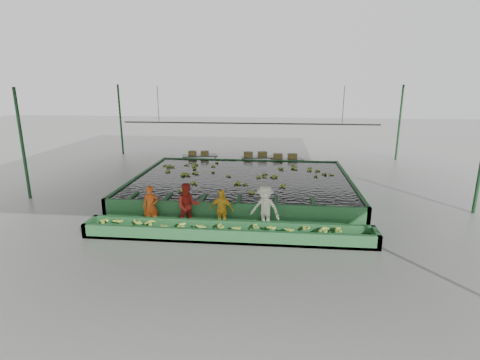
# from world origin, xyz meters

# --- Properties ---
(ground) EXTENTS (80.00, 80.00, 0.00)m
(ground) POSITION_xyz_m (0.00, 0.00, 0.00)
(ground) COLOR gray
(ground) RESTS_ON ground
(shed_roof) EXTENTS (20.00, 22.00, 0.04)m
(shed_roof) POSITION_xyz_m (0.00, 0.00, 5.00)
(shed_roof) COLOR slate
(shed_roof) RESTS_ON shed_posts
(shed_posts) EXTENTS (20.00, 22.00, 5.00)m
(shed_posts) POSITION_xyz_m (0.00, 0.00, 2.50)
(shed_posts) COLOR #1A4121
(shed_posts) RESTS_ON ground
(flotation_tank) EXTENTS (10.00, 8.00, 0.90)m
(flotation_tank) POSITION_xyz_m (0.00, 1.50, 0.45)
(flotation_tank) COLOR #2A6935
(flotation_tank) RESTS_ON ground
(tank_water) EXTENTS (9.70, 7.70, 0.00)m
(tank_water) POSITION_xyz_m (0.00, 1.50, 0.85)
(tank_water) COLOR black
(tank_water) RESTS_ON flotation_tank
(sorting_trough) EXTENTS (10.00, 1.00, 0.50)m
(sorting_trough) POSITION_xyz_m (0.00, -3.60, 0.25)
(sorting_trough) COLOR #2A6935
(sorting_trough) RESTS_ON ground
(cableway_rail) EXTENTS (0.08, 0.08, 14.00)m
(cableway_rail) POSITION_xyz_m (0.00, 5.00, 3.00)
(cableway_rail) COLOR #59605B
(cableway_rail) RESTS_ON shed_roof
(rail_hanger_left) EXTENTS (0.04, 0.04, 2.00)m
(rail_hanger_left) POSITION_xyz_m (-5.00, 5.00, 4.00)
(rail_hanger_left) COLOR #59605B
(rail_hanger_left) RESTS_ON shed_roof
(rail_hanger_right) EXTENTS (0.04, 0.04, 2.00)m
(rail_hanger_right) POSITION_xyz_m (5.00, 5.00, 4.00)
(rail_hanger_right) COLOR #59605B
(rail_hanger_right) RESTS_ON shed_roof
(worker_a) EXTENTS (0.63, 0.48, 1.57)m
(worker_a) POSITION_xyz_m (-2.96, -2.80, 0.78)
(worker_a) COLOR #D95116
(worker_a) RESTS_ON ground
(worker_b) EXTENTS (1.00, 0.89, 1.71)m
(worker_b) POSITION_xyz_m (-1.57, -2.80, 0.85)
(worker_b) COLOR #B2261C
(worker_b) RESTS_ON ground
(worker_c) EXTENTS (0.93, 0.50, 1.52)m
(worker_c) POSITION_xyz_m (-0.34, -2.80, 0.76)
(worker_c) COLOR yellow
(worker_c) RESTS_ON ground
(worker_d) EXTENTS (1.26, 0.99, 1.71)m
(worker_d) POSITION_xyz_m (1.23, -2.80, 0.85)
(worker_d) COLOR white
(worker_d) RESTS_ON ground
(packing_table_left) EXTENTS (2.22, 1.34, 0.94)m
(packing_table_left) POSITION_xyz_m (-3.01, 6.21, 0.47)
(packing_table_left) COLOR #59605B
(packing_table_left) RESTS_ON ground
(packing_table_mid) EXTENTS (2.03, 1.10, 0.87)m
(packing_table_mid) POSITION_xyz_m (0.43, 6.44, 0.44)
(packing_table_mid) COLOR #59605B
(packing_table_mid) RESTS_ON ground
(packing_table_right) EXTENTS (1.94, 1.14, 0.83)m
(packing_table_right) POSITION_xyz_m (2.21, 6.18, 0.41)
(packing_table_right) COLOR #59605B
(packing_table_right) RESTS_ON ground
(box_stack_left) EXTENTS (1.22, 0.45, 0.26)m
(box_stack_left) POSITION_xyz_m (-3.06, 6.14, 0.95)
(box_stack_left) COLOR olive
(box_stack_left) RESTS_ON packing_table_left
(box_stack_mid) EXTENTS (1.41, 0.58, 0.30)m
(box_stack_mid) POSITION_xyz_m (0.31, 6.38, 0.87)
(box_stack_mid) COLOR olive
(box_stack_mid) RESTS_ON packing_table_mid
(box_stack_right) EXTENTS (1.41, 0.48, 0.30)m
(box_stack_right) POSITION_xyz_m (2.07, 6.19, 0.83)
(box_stack_right) COLOR olive
(box_stack_right) RESTS_ON packing_table_right
(floating_bananas) EXTENTS (8.40, 5.72, 0.11)m
(floating_bananas) POSITION_xyz_m (0.00, 2.30, 0.85)
(floating_bananas) COLOR #A8CA3F
(floating_bananas) RESTS_ON tank_water
(trough_bananas) EXTENTS (8.89, 0.59, 0.12)m
(trough_bananas) POSITION_xyz_m (0.00, -3.60, 0.40)
(trough_bananas) COLOR #A8CA3F
(trough_bananas) RESTS_ON sorting_trough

